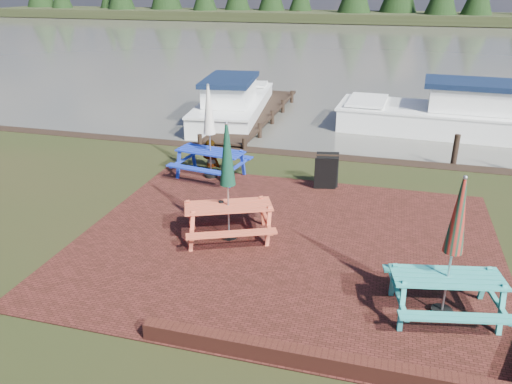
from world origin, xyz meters
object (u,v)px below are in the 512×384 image
object	(u,v)px
picnic_table_red	(228,200)
boat_jetty	(233,105)
jetty	(255,114)
boat_near	(452,116)
chalkboard	(326,171)
person	(210,140)
picnic_table_teal	(449,270)
picnic_table_blue	(210,146)

from	to	relation	value
picnic_table_red	boat_jetty	xyz separation A→B (m)	(-3.23, 10.47, -0.50)
jetty	boat_near	world-z (taller)	boat_near
picnic_table_red	boat_jetty	size ratio (longest dim) A/B	0.36
chalkboard	person	xyz separation A→B (m)	(-3.65, 0.88, 0.33)
boat_jetty	person	bearing A→B (deg)	-85.19
picnic_table_teal	boat_jetty	world-z (taller)	picnic_table_teal
picnic_table_red	person	world-z (taller)	picnic_table_red
jetty	person	world-z (taller)	person
chalkboard	picnic_table_teal	bearing A→B (deg)	-72.72
picnic_table_red	boat_near	bearing A→B (deg)	39.60
picnic_table_teal	picnic_table_red	distance (m)	4.68
picnic_table_red	jetty	world-z (taller)	picnic_table_red
picnic_table_blue	jetty	distance (m)	7.05
person	chalkboard	bearing A→B (deg)	-175.88
picnic_table_blue	boat_near	bearing A→B (deg)	55.07
boat_jetty	boat_near	bearing A→B (deg)	-4.94
boat_jetty	boat_near	xyz separation A→B (m)	(8.72, 0.25, 0.05)
boat_jetty	boat_near	distance (m)	8.72
chalkboard	boat_near	size ratio (longest dim) A/B	0.12
chalkboard	person	size ratio (longest dim) A/B	0.59
picnic_table_red	jetty	distance (m)	10.63
picnic_table_red	picnic_table_teal	bearing A→B (deg)	-44.19
boat_near	person	size ratio (longest dim) A/B	5.03
boat_near	person	bearing A→B (deg)	134.08
chalkboard	jetty	size ratio (longest dim) A/B	0.11
picnic_table_red	boat_near	distance (m)	12.06
picnic_table_teal	boat_near	size ratio (longest dim) A/B	0.30
jetty	person	xyz separation A→B (m)	(0.27, -6.10, 0.72)
chalkboard	jetty	bearing A→B (deg)	108.47
picnic_table_teal	chalkboard	size ratio (longest dim) A/B	2.59
picnic_table_blue	chalkboard	size ratio (longest dim) A/B	2.73
picnic_table_blue	boat_near	xyz separation A→B (m)	(7.14, 7.34, -0.47)
boat_near	person	world-z (taller)	boat_near
chalkboard	boat_jetty	distance (m)	8.62
picnic_table_red	jetty	bearing A→B (deg)	78.91
picnic_table_teal	boat_jetty	bearing A→B (deg)	110.49
boat_near	person	distance (m)	9.88
boat_jetty	jetty	bearing A→B (deg)	-13.29
picnic_table_blue	jetty	bearing A→B (deg)	104.10
picnic_table_teal	picnic_table_red	world-z (taller)	picnic_table_red
picnic_table_blue	boat_jetty	size ratio (longest dim) A/B	0.36
chalkboard	picnic_table_blue	bearing A→B (deg)	169.12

